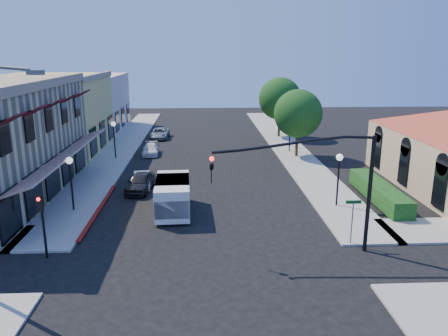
{
  "coord_description": "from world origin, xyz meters",
  "views": [
    {
      "loc": [
        -0.21,
        -18.64,
        9.91
      ],
      "look_at": [
        1.13,
        8.52,
        2.6
      ],
      "focal_mm": 35.0,
      "sensor_mm": 36.0,
      "label": 1
    }
  ],
  "objects_px": {
    "white_van": "(173,194)",
    "street_name_sign": "(353,215)",
    "lamppost_right_far": "(290,125)",
    "secondary_signal": "(41,215)",
    "lamppost_right_near": "(339,167)",
    "street_tree_a": "(298,114)",
    "lamppost_left_far": "(114,130)",
    "signal_mast_arm": "(328,175)",
    "lamppost_left_near": "(70,170)",
    "parked_car_a": "(140,182)",
    "parked_car_d": "(160,133)",
    "street_tree_b": "(280,99)",
    "parked_car_b": "(142,180)",
    "parked_car_c": "(151,149)"
  },
  "relations": [
    {
      "from": "secondary_signal",
      "to": "lamppost_left_far",
      "type": "height_order",
      "value": "lamppost_left_far"
    },
    {
      "from": "signal_mast_arm",
      "to": "parked_car_c",
      "type": "bearing_deg",
      "value": 116.87
    },
    {
      "from": "parked_car_a",
      "to": "parked_car_d",
      "type": "height_order",
      "value": "parked_car_a"
    },
    {
      "from": "signal_mast_arm",
      "to": "parked_car_a",
      "type": "bearing_deg",
      "value": 135.41
    },
    {
      "from": "parked_car_a",
      "to": "lamppost_right_far",
      "type": "bearing_deg",
      "value": 49.91
    },
    {
      "from": "white_van",
      "to": "street_name_sign",
      "type": "bearing_deg",
      "value": -28.51
    },
    {
      "from": "secondary_signal",
      "to": "lamppost_right_near",
      "type": "bearing_deg",
      "value": 21.78
    },
    {
      "from": "signal_mast_arm",
      "to": "parked_car_c",
      "type": "xyz_separation_m",
      "value": [
        -11.23,
        22.17,
        -3.56
      ]
    },
    {
      "from": "parked_car_d",
      "to": "secondary_signal",
      "type": "bearing_deg",
      "value": -92.71
    },
    {
      "from": "street_tree_a",
      "to": "signal_mast_arm",
      "type": "xyz_separation_m",
      "value": [
        -2.94,
        -20.5,
        -0.11
      ]
    },
    {
      "from": "signal_mast_arm",
      "to": "lamppost_right_near",
      "type": "xyz_separation_m",
      "value": [
        2.64,
        6.5,
        -1.35
      ]
    },
    {
      "from": "parked_car_a",
      "to": "street_tree_b",
      "type": "bearing_deg",
      "value": 63.64
    },
    {
      "from": "white_van",
      "to": "parked_car_a",
      "type": "bearing_deg",
      "value": 120.26
    },
    {
      "from": "signal_mast_arm",
      "to": "secondary_signal",
      "type": "xyz_separation_m",
      "value": [
        -13.86,
        -0.09,
        -1.77
      ]
    },
    {
      "from": "street_tree_b",
      "to": "parked_car_b",
      "type": "relative_size",
      "value": 2.09
    },
    {
      "from": "street_tree_b",
      "to": "street_name_sign",
      "type": "height_order",
      "value": "street_tree_b"
    },
    {
      "from": "lamppost_left_near",
      "to": "parked_car_b",
      "type": "height_order",
      "value": "lamppost_left_near"
    },
    {
      "from": "street_tree_a",
      "to": "parked_car_d",
      "type": "relative_size",
      "value": 1.53
    },
    {
      "from": "lamppost_left_near",
      "to": "parked_car_a",
      "type": "height_order",
      "value": "lamppost_left_near"
    },
    {
      "from": "secondary_signal",
      "to": "lamppost_left_near",
      "type": "height_order",
      "value": "lamppost_left_near"
    },
    {
      "from": "lamppost_right_near",
      "to": "secondary_signal",
      "type": "bearing_deg",
      "value": -158.22
    },
    {
      "from": "secondary_signal",
      "to": "parked_car_c",
      "type": "distance_m",
      "value": 22.48
    },
    {
      "from": "lamppost_right_far",
      "to": "white_van",
      "type": "relative_size",
      "value": 0.73
    },
    {
      "from": "lamppost_right_far",
      "to": "parked_car_b",
      "type": "height_order",
      "value": "lamppost_right_far"
    },
    {
      "from": "lamppost_left_near",
      "to": "lamppost_right_near",
      "type": "bearing_deg",
      "value": 0.0
    },
    {
      "from": "lamppost_left_far",
      "to": "parked_car_a",
      "type": "height_order",
      "value": "lamppost_left_far"
    },
    {
      "from": "street_tree_a",
      "to": "lamppost_left_far",
      "type": "bearing_deg",
      "value": 180.0
    },
    {
      "from": "white_van",
      "to": "parked_car_b",
      "type": "height_order",
      "value": "white_van"
    },
    {
      "from": "parked_car_b",
      "to": "lamppost_left_far",
      "type": "bearing_deg",
      "value": 105.0
    },
    {
      "from": "street_name_sign",
      "to": "parked_car_a",
      "type": "xyz_separation_m",
      "value": [
        -12.3,
        9.8,
        -1.02
      ]
    },
    {
      "from": "signal_mast_arm",
      "to": "white_van",
      "type": "bearing_deg",
      "value": 143.39
    },
    {
      "from": "lamppost_right_near",
      "to": "parked_car_a",
      "type": "xyz_separation_m",
      "value": [
        -13.3,
        4.0,
        -2.06
      ]
    },
    {
      "from": "street_name_sign",
      "to": "parked_car_b",
      "type": "relative_size",
      "value": 0.75
    },
    {
      "from": "lamppost_right_far",
      "to": "parked_car_c",
      "type": "relative_size",
      "value": 0.98
    },
    {
      "from": "secondary_signal",
      "to": "parked_car_d",
      "type": "distance_m",
      "value": 30.77
    },
    {
      "from": "lamppost_left_far",
      "to": "white_van",
      "type": "xyz_separation_m",
      "value": [
        6.36,
        -14.57,
        -1.51
      ]
    },
    {
      "from": "lamppost_left_near",
      "to": "lamppost_right_near",
      "type": "relative_size",
      "value": 1.0
    },
    {
      "from": "parked_car_d",
      "to": "street_tree_a",
      "type": "bearing_deg",
      "value": -33.01
    },
    {
      "from": "parked_car_d",
      "to": "lamppost_right_far",
      "type": "bearing_deg",
      "value": -27.76
    },
    {
      "from": "street_name_sign",
      "to": "lamppost_right_far",
      "type": "relative_size",
      "value": 0.7
    },
    {
      "from": "street_name_sign",
      "to": "lamppost_right_near",
      "type": "xyz_separation_m",
      "value": [
        1.0,
        5.8,
        1.04
      ]
    },
    {
      "from": "lamppost_left_far",
      "to": "lamppost_right_far",
      "type": "xyz_separation_m",
      "value": [
        17.0,
        2.0,
        0.0
      ]
    },
    {
      "from": "secondary_signal",
      "to": "parked_car_a",
      "type": "relative_size",
      "value": 0.84
    },
    {
      "from": "white_van",
      "to": "lamppost_right_near",
      "type": "bearing_deg",
      "value": 3.05
    },
    {
      "from": "street_tree_a",
      "to": "lamppost_left_far",
      "type": "height_order",
      "value": "street_tree_a"
    },
    {
      "from": "signal_mast_arm",
      "to": "white_van",
      "type": "height_order",
      "value": "signal_mast_arm"
    },
    {
      "from": "street_name_sign",
      "to": "parked_car_d",
      "type": "xyz_separation_m",
      "value": [
        -12.74,
        29.8,
        -1.11
      ]
    },
    {
      "from": "signal_mast_arm",
      "to": "street_name_sign",
      "type": "bearing_deg",
      "value": 23.2
    },
    {
      "from": "signal_mast_arm",
      "to": "lamppost_right_far",
      "type": "distance_m",
      "value": 22.7
    },
    {
      "from": "street_tree_a",
      "to": "lamppost_left_near",
      "type": "height_order",
      "value": "street_tree_a"
    }
  ]
}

